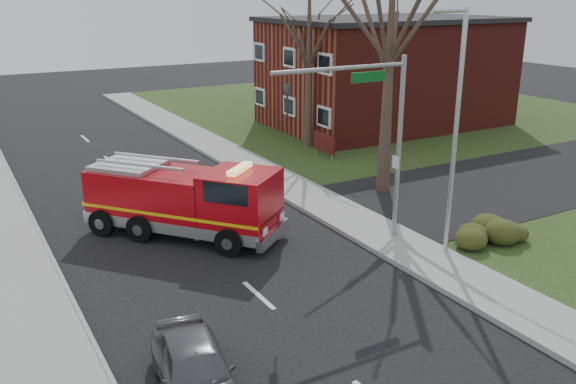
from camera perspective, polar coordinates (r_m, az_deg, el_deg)
ground at (r=18.96m, az=-2.77°, el=-9.66°), size 120.00×120.00×0.00m
sidewalk_right at (r=22.14m, az=11.73°, el=-5.55°), size 2.40×80.00×0.15m
sidewalk_left at (r=17.42m, az=-21.78°, el=-13.54°), size 2.40×80.00×0.15m
brick_building at (r=42.63m, az=9.13°, el=11.04°), size 15.40×10.40×7.25m
health_center_sign at (r=33.81m, az=3.40°, el=4.59°), size 0.12×2.00×1.40m
hedge_corner at (r=23.18m, az=18.67°, el=-3.70°), size 2.80×2.00×0.90m
bare_tree_near at (r=27.05m, az=9.61°, el=14.95°), size 6.00×6.00×12.00m
bare_tree_far at (r=35.31m, az=1.99°, el=14.41°), size 5.25×5.25×10.50m
traffic_signal_mast at (r=21.23m, az=7.83°, el=6.79°), size 5.29×0.18×6.80m
streetlight_pole at (r=21.05m, az=15.34°, el=5.78°), size 1.48×0.16×8.40m
fire_engine at (r=23.26m, az=-9.57°, el=-0.90°), size 6.55×7.22×2.94m
parked_car_maroon at (r=14.59m, az=-8.68°, el=-16.10°), size 2.27×4.28×1.39m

